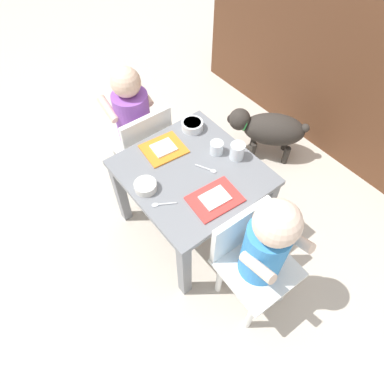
{
  "coord_description": "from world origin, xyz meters",
  "views": [
    {
      "loc": [
        0.73,
        -0.58,
        1.53
      ],
      "look_at": [
        0.0,
        0.0,
        0.28
      ],
      "focal_mm": 31.57,
      "sensor_mm": 36.0,
      "label": 1
    }
  ],
  "objects_px": {
    "dog": "(269,129)",
    "spoon_by_left_tray": "(161,204)",
    "dining_table": "(192,182)",
    "seated_child_left": "(134,118)",
    "food_tray_right": "(215,199)",
    "spoon_by_right_tray": "(208,169)",
    "veggie_bowl_near": "(192,125)",
    "veggie_bowl_far": "(145,186)",
    "water_cup_left": "(217,148)",
    "food_tray_left": "(164,149)",
    "water_cup_right": "(237,152)",
    "seated_child_right": "(263,246)"
  },
  "relations": [
    {
      "from": "dog",
      "to": "spoon_by_left_tray",
      "type": "relative_size",
      "value": 4.45
    },
    {
      "from": "dining_table",
      "to": "seated_child_left",
      "type": "xyz_separation_m",
      "value": [
        -0.45,
        -0.01,
        0.07
      ]
    },
    {
      "from": "dog",
      "to": "food_tray_right",
      "type": "height_order",
      "value": "food_tray_right"
    },
    {
      "from": "dining_table",
      "to": "spoon_by_right_tray",
      "type": "height_order",
      "value": "spoon_by_right_tray"
    },
    {
      "from": "veggie_bowl_near",
      "to": "dog",
      "type": "bearing_deg",
      "value": 82.22
    },
    {
      "from": "veggie_bowl_far",
      "to": "dining_table",
      "type": "bearing_deg",
      "value": 79.18
    },
    {
      "from": "water_cup_left",
      "to": "seated_child_left",
      "type": "bearing_deg",
      "value": -159.36
    },
    {
      "from": "dog",
      "to": "food_tray_left",
      "type": "distance_m",
      "value": 0.74
    },
    {
      "from": "food_tray_right",
      "to": "water_cup_right",
      "type": "bearing_deg",
      "value": 117.5
    },
    {
      "from": "seated_child_right",
      "to": "veggie_bowl_near",
      "type": "bearing_deg",
      "value": 163.7
    },
    {
      "from": "food_tray_left",
      "to": "water_cup_right",
      "type": "bearing_deg",
      "value": 43.67
    },
    {
      "from": "dining_table",
      "to": "spoon_by_left_tray",
      "type": "distance_m",
      "value": 0.23
    },
    {
      "from": "food_tray_right",
      "to": "water_cup_left",
      "type": "distance_m",
      "value": 0.26
    },
    {
      "from": "dining_table",
      "to": "spoon_by_left_tray",
      "type": "bearing_deg",
      "value": -72.6
    },
    {
      "from": "seated_child_right",
      "to": "spoon_by_right_tray",
      "type": "relative_size",
      "value": 7.57
    },
    {
      "from": "dog",
      "to": "veggie_bowl_near",
      "type": "height_order",
      "value": "veggie_bowl_near"
    },
    {
      "from": "seated_child_left",
      "to": "dog",
      "type": "relative_size",
      "value": 1.7
    },
    {
      "from": "seated_child_left",
      "to": "dining_table",
      "type": "bearing_deg",
      "value": 1.3
    },
    {
      "from": "dining_table",
      "to": "water_cup_left",
      "type": "xyz_separation_m",
      "value": [
        -0.02,
        0.15,
        0.1
      ]
    },
    {
      "from": "dining_table",
      "to": "water_cup_left",
      "type": "distance_m",
      "value": 0.18
    },
    {
      "from": "seated_child_left",
      "to": "dog",
      "type": "height_order",
      "value": "seated_child_left"
    },
    {
      "from": "dining_table",
      "to": "seated_child_left",
      "type": "height_order",
      "value": "seated_child_left"
    },
    {
      "from": "water_cup_left",
      "to": "spoon_by_left_tray",
      "type": "bearing_deg",
      "value": -77.07
    },
    {
      "from": "dog",
      "to": "food_tray_left",
      "type": "relative_size",
      "value": 2.08
    },
    {
      "from": "dog",
      "to": "seated_child_right",
      "type": "bearing_deg",
      "value": -50.13
    },
    {
      "from": "water_cup_left",
      "to": "spoon_by_left_tray",
      "type": "xyz_separation_m",
      "value": [
        0.08,
        -0.36,
        -0.02
      ]
    },
    {
      "from": "dog",
      "to": "water_cup_left",
      "type": "xyz_separation_m",
      "value": [
        0.12,
        -0.52,
        0.26
      ]
    },
    {
      "from": "food_tray_right",
      "to": "spoon_by_left_tray",
      "type": "relative_size",
      "value": 2.34
    },
    {
      "from": "seated_child_left",
      "to": "veggie_bowl_far",
      "type": "bearing_deg",
      "value": -25.98
    },
    {
      "from": "water_cup_right",
      "to": "veggie_bowl_near",
      "type": "height_order",
      "value": "water_cup_right"
    },
    {
      "from": "seated_child_right",
      "to": "veggie_bowl_near",
      "type": "xyz_separation_m",
      "value": [
        -0.65,
        0.19,
        0.0
      ]
    },
    {
      "from": "spoon_by_left_tray",
      "to": "dog",
      "type": "bearing_deg",
      "value": 102.8
    },
    {
      "from": "seated_child_right",
      "to": "water_cup_right",
      "type": "xyz_separation_m",
      "value": [
        -0.39,
        0.23,
        0.02
      ]
    },
    {
      "from": "water_cup_right",
      "to": "dog",
      "type": "bearing_deg",
      "value": 112.49
    },
    {
      "from": "seated_child_left",
      "to": "food_tray_right",
      "type": "bearing_deg",
      "value": -1.16
    },
    {
      "from": "seated_child_left",
      "to": "water_cup_right",
      "type": "height_order",
      "value": "seated_child_left"
    },
    {
      "from": "seated_child_left",
      "to": "water_cup_right",
      "type": "bearing_deg",
      "value": 22.72
    },
    {
      "from": "dining_table",
      "to": "seated_child_left",
      "type": "bearing_deg",
      "value": -178.7
    },
    {
      "from": "spoon_by_left_tray",
      "to": "spoon_by_right_tray",
      "type": "distance_m",
      "value": 0.26
    },
    {
      "from": "spoon_by_left_tray",
      "to": "dining_table",
      "type": "bearing_deg",
      "value": 107.4
    },
    {
      "from": "food_tray_left",
      "to": "seated_child_right",
      "type": "bearing_deg",
      "value": -0.51
    },
    {
      "from": "food_tray_right",
      "to": "food_tray_left",
      "type": "bearing_deg",
      "value": -180.0
    },
    {
      "from": "seated_child_right",
      "to": "spoon_by_left_tray",
      "type": "xyz_separation_m",
      "value": [
        -0.38,
        -0.18,
        -0.01
      ]
    },
    {
      "from": "seated_child_right",
      "to": "veggie_bowl_near",
      "type": "height_order",
      "value": "seated_child_right"
    },
    {
      "from": "seated_child_left",
      "to": "food_tray_left",
      "type": "distance_m",
      "value": 0.27
    },
    {
      "from": "dog",
      "to": "veggie_bowl_near",
      "type": "distance_m",
      "value": 0.57
    },
    {
      "from": "seated_child_left",
      "to": "food_tray_right",
      "type": "height_order",
      "value": "seated_child_left"
    },
    {
      "from": "seated_child_right",
      "to": "water_cup_right",
      "type": "distance_m",
      "value": 0.45
    },
    {
      "from": "seated_child_left",
      "to": "veggie_bowl_far",
      "type": "distance_m",
      "value": 0.45
    },
    {
      "from": "dining_table",
      "to": "food_tray_left",
      "type": "bearing_deg",
      "value": -172.65
    }
  ]
}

